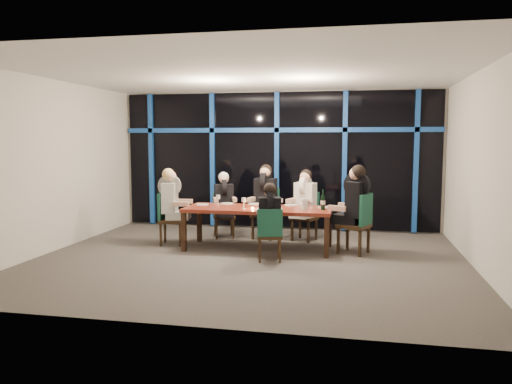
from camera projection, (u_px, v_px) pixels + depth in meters
room at (249, 135)px, 7.95m from camera, size 7.04×7.00×3.02m
window_wall at (278, 158)px, 10.86m from camera, size 6.86×0.43×2.94m
dining_table at (258, 211)px, 8.87m from camera, size 2.60×1.00×0.75m
chair_far_left at (224, 212)px, 10.04m from camera, size 0.54×0.54×0.89m
chair_far_mid at (266, 210)px, 9.94m from camera, size 0.53×0.53×1.00m
chair_far_right at (306, 213)px, 9.73m from camera, size 0.56×0.56×0.94m
chair_end_left at (168, 216)px, 9.28m from camera, size 0.52×0.52×0.97m
chair_end_right at (359, 220)px, 8.49m from camera, size 0.63×0.63×1.04m
chair_near_mid at (270, 232)px, 7.97m from camera, size 0.48×0.48×0.86m
diner_far_left at (224, 195)px, 9.92m from camera, size 0.55×0.61×0.87m
diner_far_mid at (265, 191)px, 9.82m from camera, size 0.54×0.66×0.97m
diner_far_right at (305, 194)px, 9.62m from camera, size 0.57×0.64×0.92m
diner_end_left at (172, 195)px, 9.24m from camera, size 0.64×0.52×0.95m
diner_end_right at (355, 196)px, 8.49m from camera, size 0.72×0.65×1.02m
diner_near_mid at (270, 210)px, 8.01m from camera, size 0.48×0.58×0.84m
plate_far_left at (227, 203)px, 9.38m from camera, size 0.24×0.24×0.01m
plate_far_mid at (255, 204)px, 9.32m from camera, size 0.24×0.24×0.01m
plate_far_right at (291, 205)px, 9.16m from camera, size 0.24×0.24×0.01m
plate_end_left at (202, 204)px, 9.24m from camera, size 0.24×0.24×0.01m
plate_end_right at (324, 207)px, 8.83m from camera, size 0.24×0.24×0.01m
plate_near_mid at (268, 209)px, 8.58m from camera, size 0.24×0.24×0.01m
wine_bottle at (323, 202)px, 8.56m from camera, size 0.08×0.08×0.35m
water_pitcher at (304, 204)px, 8.55m from camera, size 0.12×0.11×0.19m
tea_light at (253, 208)px, 8.68m from camera, size 0.05×0.05×0.03m
wine_glass_a at (244, 201)px, 8.73m from camera, size 0.07×0.07×0.19m
wine_glass_b at (268, 200)px, 9.04m from camera, size 0.07×0.07×0.17m
wine_glass_c at (281, 201)px, 8.77m from camera, size 0.07×0.07×0.17m
wine_glass_d at (218, 198)px, 9.19m from camera, size 0.07×0.07×0.19m
wine_glass_e at (312, 201)px, 8.79m from camera, size 0.07×0.07×0.18m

